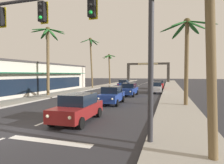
{
  "coord_description": "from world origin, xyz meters",
  "views": [
    {
      "loc": [
        7.1,
        -7.42,
        2.9
      ],
      "look_at": [
        2.42,
        8.0,
        2.2
      ],
      "focal_mm": 30.11,
      "sensor_mm": 36.0,
      "label": 1
    }
  ],
  "objects_px": {
    "sedan_third_in_queue": "(112,95)",
    "sedan_lead_at_stop_bar": "(78,107)",
    "sedan_fifth_in_queue": "(129,89)",
    "storefront_strip_left": "(24,78)",
    "sedan_oncoming_far": "(124,84)",
    "sedan_parked_mid_kerb": "(156,87)",
    "palm_left_farthest": "(109,63)",
    "sedan_parked_nearest_kerb": "(159,84)",
    "town_gateway_arch": "(148,70)",
    "palm_right_second": "(187,43)",
    "palm_left_third": "(91,53)",
    "traffic_signal_mast": "(73,23)",
    "palm_left_second": "(48,47)"
  },
  "relations": [
    {
      "from": "sedan_parked_nearest_kerb",
      "to": "town_gateway_arch",
      "type": "bearing_deg",
      "value": 100.16
    },
    {
      "from": "sedan_lead_at_stop_bar",
      "to": "sedan_third_in_queue",
      "type": "xyz_separation_m",
      "value": [
        -0.02,
        7.1,
        0.0
      ]
    },
    {
      "from": "sedan_parked_mid_kerb",
      "to": "town_gateway_arch",
      "type": "bearing_deg",
      "value": 97.98
    },
    {
      "from": "town_gateway_arch",
      "to": "palm_left_farthest",
      "type": "bearing_deg",
      "value": -114.93
    },
    {
      "from": "sedan_fifth_in_queue",
      "to": "palm_right_second",
      "type": "height_order",
      "value": "palm_right_second"
    },
    {
      "from": "sedan_parked_mid_kerb",
      "to": "palm_left_third",
      "type": "height_order",
      "value": "palm_left_third"
    },
    {
      "from": "traffic_signal_mast",
      "to": "sedan_parked_mid_kerb",
      "type": "xyz_separation_m",
      "value": [
        2.3,
        21.4,
        -4.35
      ]
    },
    {
      "from": "sedan_fifth_in_queue",
      "to": "sedan_parked_nearest_kerb",
      "type": "distance_m",
      "value": 13.16
    },
    {
      "from": "sedan_third_in_queue",
      "to": "palm_left_third",
      "type": "height_order",
      "value": "palm_left_third"
    },
    {
      "from": "traffic_signal_mast",
      "to": "storefront_strip_left",
      "type": "xyz_separation_m",
      "value": [
        -16.09,
        14.77,
        -2.93
      ]
    },
    {
      "from": "sedan_oncoming_far",
      "to": "storefront_strip_left",
      "type": "distance_m",
      "value": 19.4
    },
    {
      "from": "sedan_parked_nearest_kerb",
      "to": "palm_left_third",
      "type": "relative_size",
      "value": 0.44
    },
    {
      "from": "traffic_signal_mast",
      "to": "palm_left_second",
      "type": "bearing_deg",
      "value": 129.24
    },
    {
      "from": "storefront_strip_left",
      "to": "sedan_third_in_queue",
      "type": "bearing_deg",
      "value": -18.81
    },
    {
      "from": "sedan_fifth_in_queue",
      "to": "sedan_parked_nearest_kerb",
      "type": "xyz_separation_m",
      "value": [
        3.2,
        12.77,
        0.0
      ]
    },
    {
      "from": "sedan_parked_nearest_kerb",
      "to": "palm_right_second",
      "type": "bearing_deg",
      "value": -80.26
    },
    {
      "from": "sedan_lead_at_stop_bar",
      "to": "town_gateway_arch",
      "type": "xyz_separation_m",
      "value": [
        -1.82,
        56.19,
        3.52
      ]
    },
    {
      "from": "sedan_third_in_queue",
      "to": "town_gateway_arch",
      "type": "distance_m",
      "value": 49.24
    },
    {
      "from": "traffic_signal_mast",
      "to": "palm_left_third",
      "type": "xyz_separation_m",
      "value": [
        -10.75,
        26.98,
        1.92
      ]
    },
    {
      "from": "sedan_lead_at_stop_bar",
      "to": "sedan_parked_nearest_kerb",
      "type": "height_order",
      "value": "same"
    },
    {
      "from": "sedan_third_in_queue",
      "to": "palm_left_third",
      "type": "bearing_deg",
      "value": 119.05
    },
    {
      "from": "sedan_parked_nearest_kerb",
      "to": "palm_left_farthest",
      "type": "height_order",
      "value": "palm_left_farthest"
    },
    {
      "from": "traffic_signal_mast",
      "to": "palm_left_farthest",
      "type": "bearing_deg",
      "value": 105.53
    },
    {
      "from": "palm_left_farthest",
      "to": "town_gateway_arch",
      "type": "distance_m",
      "value": 19.93
    },
    {
      "from": "sedan_oncoming_far",
      "to": "palm_left_third",
      "type": "relative_size",
      "value": 0.44
    },
    {
      "from": "town_gateway_arch",
      "to": "palm_left_second",
      "type": "bearing_deg",
      "value": -99.82
    },
    {
      "from": "sedan_third_in_queue",
      "to": "sedan_fifth_in_queue",
      "type": "height_order",
      "value": "same"
    },
    {
      "from": "palm_left_farthest",
      "to": "town_gateway_arch",
      "type": "height_order",
      "value": "palm_left_farthest"
    },
    {
      "from": "palm_left_third",
      "to": "storefront_strip_left",
      "type": "relative_size",
      "value": 0.37
    },
    {
      "from": "sedan_lead_at_stop_bar",
      "to": "sedan_third_in_queue",
      "type": "bearing_deg",
      "value": 90.13
    },
    {
      "from": "sedan_oncoming_far",
      "to": "sedan_parked_mid_kerb",
      "type": "distance_m",
      "value": 11.59
    },
    {
      "from": "sedan_third_in_queue",
      "to": "palm_right_second",
      "type": "relative_size",
      "value": 0.58
    },
    {
      "from": "sedan_fifth_in_queue",
      "to": "storefront_strip_left",
      "type": "distance_m",
      "value": 15.39
    },
    {
      "from": "sedan_fifth_in_queue",
      "to": "town_gateway_arch",
      "type": "bearing_deg",
      "value": 92.78
    },
    {
      "from": "sedan_third_in_queue",
      "to": "sedan_lead_at_stop_bar",
      "type": "bearing_deg",
      "value": -89.87
    },
    {
      "from": "palm_left_second",
      "to": "storefront_strip_left",
      "type": "distance_m",
      "value": 6.85
    },
    {
      "from": "sedan_parked_mid_kerb",
      "to": "palm_left_farthest",
      "type": "distance_m",
      "value": 24.17
    },
    {
      "from": "sedan_oncoming_far",
      "to": "sedan_third_in_queue",
      "type": "bearing_deg",
      "value": -79.91
    },
    {
      "from": "traffic_signal_mast",
      "to": "sedan_parked_mid_kerb",
      "type": "relative_size",
      "value": 2.38
    },
    {
      "from": "sedan_parked_mid_kerb",
      "to": "palm_left_farthest",
      "type": "bearing_deg",
      "value": 125.15
    },
    {
      "from": "traffic_signal_mast",
      "to": "sedan_lead_at_stop_bar",
      "type": "bearing_deg",
      "value": 113.55
    },
    {
      "from": "sedan_third_in_queue",
      "to": "palm_left_second",
      "type": "bearing_deg",
      "value": 159.77
    },
    {
      "from": "sedan_fifth_in_queue",
      "to": "sedan_parked_nearest_kerb",
      "type": "bearing_deg",
      "value": 75.95
    },
    {
      "from": "sedan_parked_nearest_kerb",
      "to": "storefront_strip_left",
      "type": "relative_size",
      "value": 0.16
    },
    {
      "from": "sedan_fifth_in_queue",
      "to": "palm_left_second",
      "type": "bearing_deg",
      "value": -160.39
    },
    {
      "from": "sedan_oncoming_far",
      "to": "palm_left_farthest",
      "type": "xyz_separation_m",
      "value": [
        -6.47,
        10.21,
        4.98
      ]
    },
    {
      "from": "palm_left_second",
      "to": "traffic_signal_mast",
      "type": "bearing_deg",
      "value": -50.76
    },
    {
      "from": "sedan_lead_at_stop_bar",
      "to": "sedan_parked_nearest_kerb",
      "type": "distance_m",
      "value": 27.19
    },
    {
      "from": "sedan_third_in_queue",
      "to": "palm_left_farthest",
      "type": "relative_size",
      "value": 0.55
    },
    {
      "from": "sedan_third_in_queue",
      "to": "storefront_strip_left",
      "type": "height_order",
      "value": "storefront_strip_left"
    }
  ]
}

